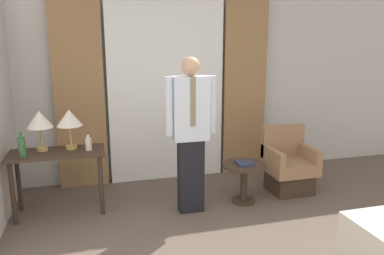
{
  "coord_description": "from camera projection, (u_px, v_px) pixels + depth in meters",
  "views": [
    {
      "loc": [
        -1.03,
        -2.09,
        1.98
      ],
      "look_at": [
        0.01,
        1.72,
        1.05
      ],
      "focal_mm": 35.0,
      "sensor_mm": 36.0,
      "label": 1
    }
  ],
  "objects": [
    {
      "name": "book",
      "position": [
        244.0,
        163.0,
        4.58
      ],
      "size": [
        0.2,
        0.21,
        0.03
      ],
      "color": "#2D334C",
      "rests_on": "side_table"
    },
    {
      "name": "side_table",
      "position": [
        244.0,
        176.0,
        4.62
      ],
      "size": [
        0.54,
        0.54,
        0.49
      ],
      "color": "#38281E",
      "rests_on": "ground_plane"
    },
    {
      "name": "curtain_drape_left",
      "position": [
        79.0,
        93.0,
        4.93
      ],
      "size": [
        0.65,
        0.06,
        2.58
      ],
      "color": "#997047",
      "rests_on": "ground_plane"
    },
    {
      "name": "curtain_sheer_center",
      "position": [
        167.0,
        90.0,
        5.23
      ],
      "size": [
        1.62,
        0.06,
        2.58
      ],
      "color": "white",
      "rests_on": "ground_plane"
    },
    {
      "name": "desk",
      "position": [
        58.0,
        163.0,
        4.27
      ],
      "size": [
        1.05,
        0.48,
        0.74
      ],
      "color": "#38281E",
      "rests_on": "ground_plane"
    },
    {
      "name": "table_lamp_right",
      "position": [
        69.0,
        119.0,
        4.27
      ],
      "size": [
        0.29,
        0.29,
        0.46
      ],
      "color": "tan",
      "rests_on": "desk"
    },
    {
      "name": "curtain_drape_right",
      "position": [
        245.0,
        87.0,
        5.53
      ],
      "size": [
        0.65,
        0.06,
        2.58
      ],
      "color": "#997047",
      "rests_on": "ground_plane"
    },
    {
      "name": "person",
      "position": [
        191.0,
        129.0,
        4.22
      ],
      "size": [
        0.58,
        0.21,
        1.8
      ],
      "color": "black",
      "rests_on": "ground_plane"
    },
    {
      "name": "bottle_near_edge",
      "position": [
        88.0,
        144.0,
        4.28
      ],
      "size": [
        0.07,
        0.07,
        0.18
      ],
      "color": "silver",
      "rests_on": "desk"
    },
    {
      "name": "table_lamp_left",
      "position": [
        40.0,
        121.0,
        4.19
      ],
      "size": [
        0.29,
        0.29,
        0.46
      ],
      "color": "tan",
      "rests_on": "desk"
    },
    {
      "name": "bottle_by_lamp",
      "position": [
        22.0,
        146.0,
        4.03
      ],
      "size": [
        0.08,
        0.08,
        0.27
      ],
      "color": "#336638",
      "rests_on": "desk"
    },
    {
      "name": "wall_back",
      "position": [
        165.0,
        85.0,
        5.34
      ],
      "size": [
        10.0,
        0.06,
        2.7
      ],
      "color": "beige",
      "rests_on": "ground_plane"
    },
    {
      "name": "armchair",
      "position": [
        288.0,
        167.0,
        4.97
      ],
      "size": [
        0.6,
        0.56,
        0.86
      ],
      "color": "#38281E",
      "rests_on": "ground_plane"
    }
  ]
}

